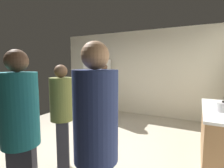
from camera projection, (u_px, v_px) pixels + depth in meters
ground_plane at (91, 147)px, 3.50m from camera, size 5.20×5.20×0.10m
wall_back at (135, 73)px, 5.68m from camera, size 5.32×0.06×2.70m
refrigerator at (97, 86)px, 5.89m from camera, size 0.70×0.68×1.80m
kitchen_counter at (223, 136)px, 2.84m from camera, size 0.64×1.70×0.90m
kettle at (223, 107)px, 2.61m from camera, size 0.24×0.17×0.18m
foreground_table at (8, 137)px, 2.34m from camera, size 0.80×0.80×0.73m
beer_bottle_amber at (1, 125)px, 2.29m from camera, size 0.06×0.06×0.23m
beer_bottle_brown at (15, 125)px, 2.26m from camera, size 0.06×0.06×0.23m
beer_bottle_green at (7, 122)px, 2.42m from camera, size 0.06×0.06×0.23m
plastic_cup_blue at (25, 122)px, 2.48m from camera, size 0.08×0.08×0.11m
person_in_navy_shirt at (96, 138)px, 1.32m from camera, size 0.48×0.48×1.78m
person_in_black_shirt at (104, 87)px, 5.07m from camera, size 0.42×0.42×1.65m
person_in_teal_shirt at (21, 128)px, 1.60m from camera, size 0.47×0.47×1.75m
person_in_olive_shirt at (62, 110)px, 2.55m from camera, size 0.48×0.48×1.62m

